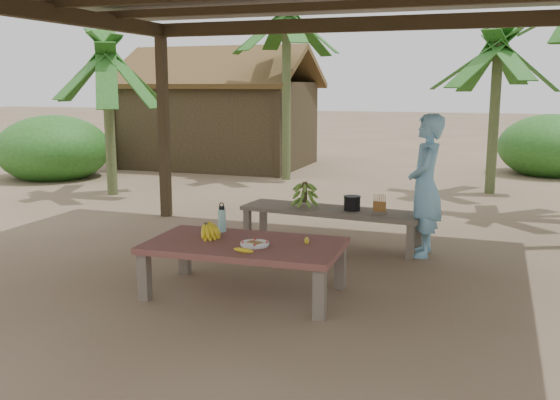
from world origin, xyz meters
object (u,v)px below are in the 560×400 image
(plate, at_px, (255,244))
(work_table, at_px, (245,249))
(water_flask, at_px, (222,219))
(woman, at_px, (425,186))
(bench, at_px, (331,213))
(cooking_pot, at_px, (352,203))
(ripe_banana_bunch, at_px, (206,230))

(plate, bearing_deg, work_table, 147.99)
(work_table, distance_m, plate, 0.18)
(water_flask, bearing_deg, woman, 41.79)
(bench, relative_size, plate, 8.48)
(cooking_pot, bearing_deg, water_flask, -118.45)
(bench, height_order, ripe_banana_bunch, ripe_banana_bunch)
(plate, bearing_deg, cooking_pot, 78.96)
(work_table, relative_size, plate, 6.94)
(plate, height_order, cooking_pot, cooking_pot)
(water_flask, xyz_separation_m, woman, (1.80, 1.61, 0.19))
(water_flask, bearing_deg, cooking_pot, 61.55)
(work_table, height_order, cooking_pot, cooking_pot)
(work_table, xyz_separation_m, ripe_banana_bunch, (-0.41, 0.04, 0.15))
(bench, bearing_deg, work_table, -93.20)
(ripe_banana_bunch, bearing_deg, cooking_pot, 64.38)
(plate, relative_size, water_flask, 0.89)
(bench, bearing_deg, water_flask, -106.51)
(bench, bearing_deg, plate, -89.27)
(water_flask, height_order, woman, woman)
(work_table, height_order, ripe_banana_bunch, ripe_banana_bunch)
(cooking_pot, bearing_deg, bench, -177.52)
(work_table, bearing_deg, bench, 79.65)
(cooking_pot, relative_size, woman, 0.12)
(bench, height_order, water_flask, water_flask)
(woman, bearing_deg, work_table, -39.58)
(bench, height_order, plate, plate)
(bench, distance_m, water_flask, 1.85)
(woman, bearing_deg, water_flask, -51.61)
(ripe_banana_bunch, height_order, cooking_pot, ripe_banana_bunch)
(bench, xyz_separation_m, plate, (-0.16, -2.13, 0.12))
(ripe_banana_bunch, height_order, plate, ripe_banana_bunch)
(ripe_banana_bunch, height_order, woman, woman)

